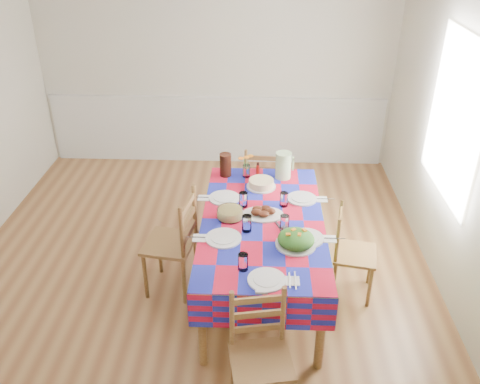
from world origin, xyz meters
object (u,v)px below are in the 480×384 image
Objects in this scene: dining_table at (263,228)px; tea_pitcher at (225,165)px; green_pitcher at (283,165)px; chair_left at (174,244)px; chair_right at (351,253)px; chair_far at (262,184)px; chair_near at (260,356)px; meat_platter at (263,213)px.

dining_table is 0.90m from tea_pitcher.
green_pitcher is 0.56m from tea_pitcher.
chair_left is 1.16× the size of chair_right.
chair_left is at bearing -116.40° from tea_pitcher.
chair_left reaches higher than chair_far.
chair_right is (1.55, 0.01, -0.07)m from chair_left.
chair_left is (-0.76, 1.21, 0.04)m from chair_near.
chair_right is at bearing -4.49° from meat_platter.
tea_pitcher is 0.25× the size of chair_near.
chair_left is at bearing 112.26° from chair_near.
meat_platter is 0.83m from tea_pitcher.
dining_table is 2.17× the size of chair_far.
meat_platter is 1.36× the size of green_pitcher.
tea_pitcher is at bearing 114.69° from dining_table.
meat_platter is 0.39× the size of chair_near.
tea_pitcher is at bearing 52.10° from chair_far.
tea_pitcher is (-0.37, 0.73, 0.09)m from meat_platter.
green_pitcher is 1.07m from chair_right.
chair_near is at bearing 158.51° from chair_right.
green_pitcher is 0.26× the size of chair_left.
chair_left is (-0.96, -0.79, -0.40)m from green_pitcher.
dining_table is at bearing 93.32° from chair_far.
green_pitcher reaches higher than meat_platter.
chair_near is 2.44m from chair_far.
chair_left is 1.55m from chair_right.
chair_far is at bearing 48.89° from tea_pitcher.
tea_pitcher is at bearing 90.24° from chair_near.
green_pitcher is 0.29× the size of chair_far.
tea_pitcher is 0.27× the size of chair_right.
chair_left is at bearing -179.45° from dining_table.
chair_near is (-0.01, -1.22, -0.22)m from dining_table.
chair_right is at bearing 0.56° from dining_table.
chair_right is (0.78, -1.21, -0.02)m from chair_far.
green_pitcher is 0.66m from chair_far.
dining_table is at bearing 99.84° from chair_left.
chair_far is (-0.00, 1.22, -0.23)m from dining_table.
dining_table is 1.24m from chair_far.
dining_table is 2.13× the size of chair_near.
dining_table is at bearing 79.77° from chair_near.
green_pitcher reaches higher than chair_far.
tea_pitcher is 0.26× the size of chair_far.
chair_far is at bearing 114.05° from green_pitcher.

